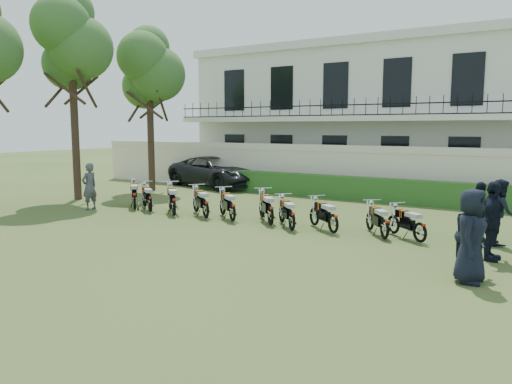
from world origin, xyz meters
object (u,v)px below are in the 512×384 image
motorcycle_4 (232,208)px  motorcycle_0 (134,197)px  suv (217,172)px  inspector (89,187)px  motorcycle_1 (150,200)px  motorcycle_9 (420,227)px  motorcycle_5 (271,211)px  officer_0 (471,236)px  tree_west_mid (71,41)px  officer_4 (500,212)px  motorcycle_8 (385,224)px  officer_2 (492,221)px  motorcycle_6 (292,216)px  motorcycle_2 (174,202)px  officer_5 (479,212)px  motorcycle_7 (333,219)px  officer_1 (470,234)px  motorcycle_3 (206,205)px  tree_west_near (149,68)px

motorcycle_4 → motorcycle_0: bearing=129.3°
suv → inspector: inspector is taller
motorcycle_1 → inspector: inspector is taller
motorcycle_0 → motorcycle_9: 10.49m
motorcycle_5 → officer_0: (6.34, -2.83, 0.47)m
motorcycle_9 → tree_west_mid: bearing=125.7°
inspector → officer_4: size_ratio=1.01×
motorcycle_1 → motorcycle_5: size_ratio=1.06×
motorcycle_9 → officer_0: (1.72, -2.92, 0.52)m
motorcycle_8 → motorcycle_9: motorcycle_8 is taller
motorcycle_1 → officer_2: size_ratio=0.84×
suv → officer_2: size_ratio=3.05×
motorcycle_5 → motorcycle_6: bearing=-65.3°
motorcycle_1 → suv: (-2.71, 7.65, 0.32)m
motorcycle_2 → motorcycle_9: motorcycle_2 is taller
motorcycle_9 → officer_4: (1.81, 1.00, 0.44)m
officer_5 → suv: bearing=51.4°
motorcycle_8 → officer_4: officer_4 is taller
motorcycle_0 → motorcycle_7: 8.05m
motorcycle_0 → motorcycle_5: motorcycle_0 is taller
tree_west_mid → motorcycle_1: 8.01m
motorcycle_6 → motorcycle_7: 1.24m
inspector → officer_0: bearing=82.1°
officer_1 → officer_2: 1.24m
tree_west_mid → motorcycle_3: tree_west_mid is taller
motorcycle_5 → motorcycle_8: 3.68m
motorcycle_9 → officer_2: 2.08m
motorcycle_8 → officer_0: bearing=-85.5°
motorcycle_1 → tree_west_mid: bearing=117.4°
motorcycle_5 → motorcycle_4: bearing=143.8°
inspector → officer_1: size_ratio=1.06×
motorcycle_5 → motorcycle_8: (3.68, -0.01, -0.05)m
motorcycle_7 → officer_5: officer_5 is taller
motorcycle_3 → motorcycle_2: bearing=135.6°
motorcycle_7 → officer_4: size_ratio=0.85×
officer_1 → officer_4: size_ratio=0.95×
motorcycle_2 → officer_5: bearing=-37.5°
suv → officer_5: bearing=-100.2°
suv → tree_west_mid: bearing=175.6°
tree_west_mid → suv: tree_west_mid is taller
motorcycle_7 → motorcycle_5: bearing=125.9°
officer_2 → officer_5: (-0.55, 2.00, -0.12)m
motorcycle_8 → motorcycle_3: bearing=142.8°
officer_4 → officer_5: bearing=54.8°
tree_west_near → tree_west_mid: bearing=-97.1°
motorcycle_9 → officer_1: size_ratio=0.86×
motorcycle_8 → motorcycle_7: bearing=143.6°
tree_west_mid → motorcycle_6: size_ratio=6.40×
tree_west_mid → officer_1: bearing=-8.8°
tree_west_near → inspector: tree_west_near is taller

